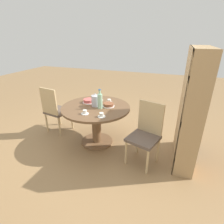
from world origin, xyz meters
TOP-DOWN VIEW (x-y plane):
  - ground_plane at (0.00, 0.00)m, footprint 14.00×14.00m
  - dining_table at (0.00, 0.00)m, footprint 1.18×1.18m
  - chair_a at (-0.09, -0.94)m, footprint 0.49×0.49m
  - chair_b at (0.22, 0.92)m, footprint 0.53×0.53m
  - bookshelf at (-0.04, 1.47)m, footprint 0.90×0.28m
  - coffee_pot at (-0.03, -0.01)m, footprint 0.14×0.14m
  - water_bottle at (0.04, 0.10)m, footprint 0.08×0.08m
  - cake_main at (-0.14, -0.20)m, footprint 0.22×0.22m
  - cake_second at (-0.08, 0.20)m, footprint 0.21×0.21m
  - cup_a at (0.35, 0.26)m, footprint 0.12×0.12m
  - cup_b at (-0.26, 0.15)m, footprint 0.12×0.12m
  - cup_c at (0.34, -0.03)m, footprint 0.12×0.12m
  - cup_d at (-0.32, -0.06)m, footprint 0.12×0.12m

SIDE VIEW (x-z plane):
  - ground_plane at x=0.00m, z-range 0.00..0.00m
  - chair_a at x=-0.09m, z-range 0.02..0.98m
  - chair_b at x=0.22m, z-range 0.02..0.98m
  - dining_table at x=0.00m, z-range 0.18..0.90m
  - cup_a at x=0.35m, z-range 0.71..0.78m
  - cup_b at x=-0.26m, z-range 0.71..0.78m
  - cup_c at x=0.34m, z-range 0.71..0.78m
  - cup_d at x=-0.32m, z-range 0.71..0.78m
  - cake_second at x=-0.08m, z-range 0.72..0.78m
  - cake_main at x=-0.14m, z-range 0.72..0.78m
  - coffee_pot at x=-0.03m, z-range 0.71..0.94m
  - bookshelf at x=-0.04m, z-range -0.01..1.71m
  - water_bottle at x=0.04m, z-range 0.69..1.02m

